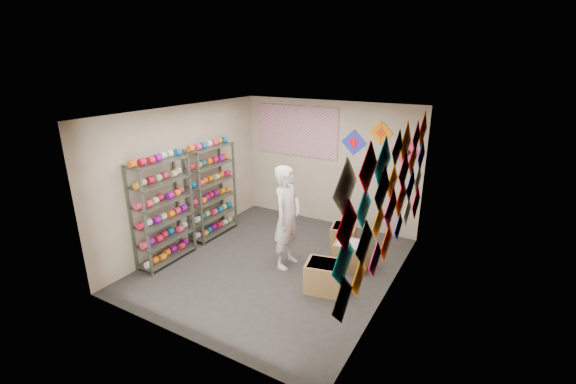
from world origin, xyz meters
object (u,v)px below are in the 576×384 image
Objects in this scene: shelf_rack_front at (163,212)px; carton_a at (324,276)px; shelf_rack_back at (212,191)px; carton_c at (344,236)px; shopkeeper at (287,217)px; carton_b at (351,255)px.

carton_a is (2.89, 0.54, -0.71)m from shelf_rack_front.
shelf_rack_front is 1.00× the size of shelf_rack_back.
shelf_rack_front is 3.02m from carton_a.
carton_c is (-0.30, 1.57, -0.02)m from carton_a.
shelf_rack_front and shelf_rack_back have the same top height.
shopkeeper is at bearing 143.33° from carton_a.
carton_b is (1.01, 0.49, -0.68)m from shopkeeper.
shelf_rack_front is 1.30m from shelf_rack_back.
shelf_rack_front is 1.04× the size of shopkeeper.
carton_b is (2.99, 0.14, -0.72)m from shelf_rack_back.
shelf_rack_front is at bearing -153.17° from carton_c.
shelf_rack_back is (0.00, 1.30, 0.00)m from shelf_rack_front.
carton_b is at bearing 2.61° from shelf_rack_back.
shelf_rack_back is at bearing 152.78° from carton_a.
shopkeeper is (1.98, -0.35, -0.03)m from shelf_rack_back.
shopkeeper is at bearing -10.08° from shelf_rack_back.
shopkeeper is 3.19× the size of carton_a.
carton_b is at bearing -71.22° from carton_c.
shelf_rack_back is at bearing 90.00° from shelf_rack_front.
shelf_rack_back is 3.07m from carton_a.
shelf_rack_back is at bearing 79.55° from shopkeeper.
carton_c is at bearing 88.41° from carton_a.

